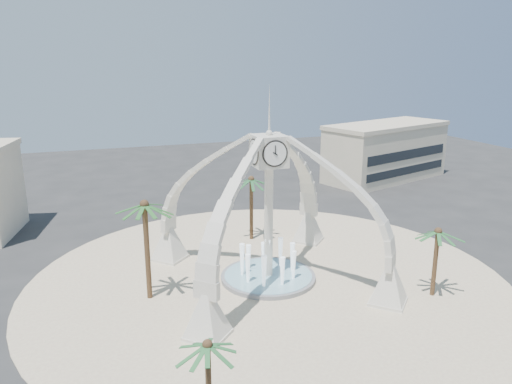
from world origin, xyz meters
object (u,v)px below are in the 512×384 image
object	(u,v)px
palm_north	(251,180)
palm_south	(207,346)
fountain	(268,276)
palm_east	(438,232)
palm_west	(144,206)
clock_tower	(269,206)

from	to	relation	value
palm_north	palm_south	distance (m)	27.48
palm_north	fountain	bearing A→B (deg)	-100.82
palm_east	palm_west	bearing A→B (deg)	161.52
clock_tower	palm_north	world-z (taller)	clock_tower
palm_east	palm_south	size ratio (longest dim) A/B	1.11
palm_south	palm_north	bearing A→B (deg)	66.45
clock_tower	palm_east	distance (m)	13.27
palm_west	palm_south	bearing A→B (deg)	-87.00
palm_north	clock_tower	bearing A→B (deg)	-100.82
fountain	palm_east	size ratio (longest dim) A/B	1.32
palm_east	palm_north	size ratio (longest dim) A/B	0.85
fountain	palm_west	distance (m)	12.28
fountain	palm_east	distance (m)	14.13
clock_tower	fountain	distance (m)	6.20
clock_tower	palm_north	distance (m)	9.81
fountain	palm_east	xyz separation A→B (m)	(11.14, -7.11, 4.99)
fountain	clock_tower	bearing A→B (deg)	-90.00
clock_tower	palm_east	bearing A→B (deg)	-32.55
palm_west	palm_north	xyz separation A→B (m)	(11.77, 9.71, -1.21)
fountain	palm_west	xyz separation A→B (m)	(-9.93, -0.07, 7.22)
clock_tower	palm_west	distance (m)	9.98
palm_west	palm_north	world-z (taller)	palm_west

